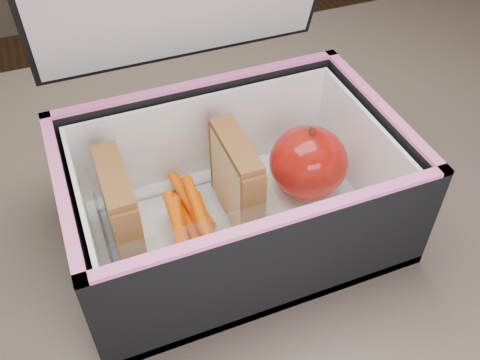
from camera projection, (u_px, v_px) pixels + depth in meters
name	position (u px, v px, depth m)	size (l,w,h in m)	color
kitchen_table	(258.00, 260.00, 0.66)	(1.20, 0.80, 0.75)	brown
lunch_bag	(233.00, 182.00, 0.53)	(0.32, 0.28, 0.32)	black
plastic_tub	(182.00, 207.00, 0.54)	(0.16, 0.11, 0.07)	white
sandwich_left	(120.00, 210.00, 0.51)	(0.02, 0.09, 0.10)	beige
sandwich_right	(236.00, 179.00, 0.54)	(0.02, 0.09, 0.10)	beige
carrot_sticks	(190.00, 218.00, 0.54)	(0.06, 0.15, 0.03)	#FA4500
paper_napkin	(303.00, 189.00, 0.60)	(0.08, 0.08, 0.01)	white
red_apple	(308.00, 162.00, 0.56)	(0.10, 0.10, 0.09)	maroon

